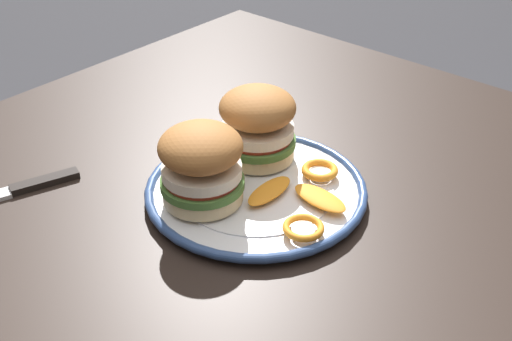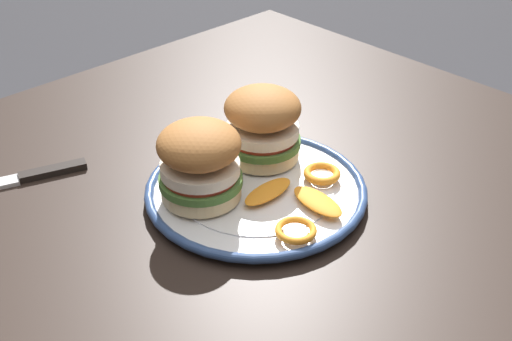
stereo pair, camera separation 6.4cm
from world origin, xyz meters
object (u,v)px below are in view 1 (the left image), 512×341
(dinner_plate, at_px, (256,190))
(sandwich_half_left, at_px, (201,164))
(table_knife, at_px, (7,193))
(dining_table, at_px, (313,267))
(sandwich_half_right, at_px, (257,123))

(dinner_plate, relative_size, sandwich_half_left, 2.52)
(table_knife, bearing_deg, dining_table, 38.20)
(dining_table, relative_size, sandwich_half_right, 9.25)
(dining_table, height_order, table_knife, table_knife)
(dining_table, xyz_separation_m, table_knife, (-0.32, -0.25, 0.11))
(dinner_plate, xyz_separation_m, table_knife, (-0.25, -0.21, -0.01))
(sandwich_half_right, relative_size, table_knife, 0.57)
(sandwich_half_left, height_order, sandwich_half_right, same)
(dining_table, xyz_separation_m, sandwich_half_right, (-0.12, 0.02, 0.18))
(dinner_plate, xyz_separation_m, sandwich_half_right, (-0.05, 0.06, 0.06))
(sandwich_half_right, bearing_deg, dining_table, -8.22)
(dining_table, relative_size, sandwich_half_left, 9.93)
(dinner_plate, height_order, table_knife, dinner_plate)
(dining_table, height_order, sandwich_half_left, sandwich_half_left)
(dining_table, bearing_deg, sandwich_half_right, 171.78)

